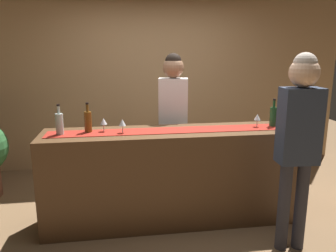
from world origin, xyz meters
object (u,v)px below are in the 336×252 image
Objects in this scene: wine_bottle_clear at (59,124)px; wine_bottle_amber at (88,121)px; wine_glass_mid_counter at (122,123)px; customer_sipping at (299,131)px; wine_bottle_green at (273,116)px; wine_glass_near_customer at (257,118)px; bartender at (173,110)px; wine_glass_far_end at (104,122)px.

wine_bottle_clear is 0.27m from wine_bottle_amber.
wine_glass_mid_counter is 0.08× the size of customer_sipping.
wine_bottle_green reaches higher than wine_glass_mid_counter.
wine_bottle_clear is 1.00× the size of wine_bottle_amber.
wine_bottle_clear is at bearing -179.08° from wine_bottle_green.
wine_bottle_amber is at bearing 164.43° from wine_glass_mid_counter.
wine_glass_near_customer is 0.99m from bartender.
bartender reaches higher than wine_glass_far_end.
wine_bottle_green is 1.61m from wine_glass_mid_counter.
wine_bottle_amber is 0.35m from wine_glass_mid_counter.
wine_glass_mid_counter is 1.00× the size of wine_glass_far_end.
wine_bottle_amber reaches higher than wine_glass_far_end.
bartender reaches higher than wine_glass_near_customer.
customer_sipping is (0.89, -1.27, 0.01)m from bartender.
wine_glass_mid_counter is 0.08× the size of bartender.
wine_glass_mid_counter is at bearing -177.63° from wine_bottle_green.
wine_bottle_amber is 0.17× the size of bartender.
wine_glass_near_customer is at bearing -178.01° from wine_bottle_green.
customer_sipping reaches higher than wine_bottle_clear.
bartender is at bearing 45.62° from wine_glass_mid_counter.
wine_glass_near_customer is 1.61m from wine_glass_far_end.
customer_sipping is at bearing 135.12° from bartender.
wine_bottle_amber is 2.10× the size of wine_glass_mid_counter.
bartender reaches higher than wine_bottle_green.
wine_bottle_amber is at bearing 39.41° from bartender.
wine_bottle_green is 0.17× the size of customer_sipping.
wine_bottle_green is at bearing -0.81° from wine_glass_far_end.
bartender is (-1.00, 0.56, -0.00)m from wine_bottle_green.
wine_bottle_green reaches higher than wine_glass_near_customer.
wine_bottle_green is at bearing 2.37° from wine_glass_mid_counter.
wine_glass_mid_counter is at bearing -2.96° from wine_bottle_clear.
wine_bottle_amber is at bearing 179.19° from wine_bottle_green.
customer_sipping is (-0.11, -0.71, 0.01)m from wine_bottle_green.
wine_bottle_clear is 2.10× the size of wine_glass_near_customer.
bartender is at bearing 150.79° from wine_bottle_green.
wine_glass_far_end is at bearing 178.88° from wine_glass_near_customer.
wine_glass_near_customer is at bearing -1.10° from wine_bottle_amber.
wine_glass_mid_counter and wine_glass_far_end have the same top height.
wine_glass_far_end is (0.15, -0.00, -0.01)m from wine_bottle_amber.
wine_bottle_amber reaches higher than wine_glass_mid_counter.
wine_bottle_green is 0.18m from wine_glass_near_customer.
wine_bottle_green is at bearing 161.01° from bartender.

